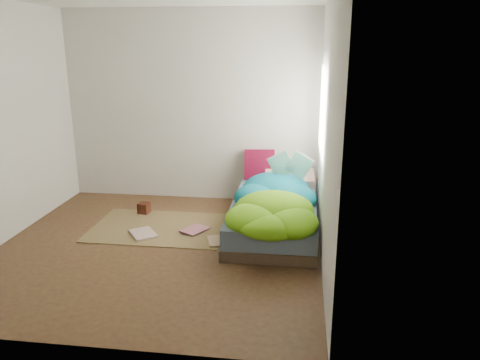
{
  "coord_description": "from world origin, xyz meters",
  "views": [
    {
      "loc": [
        1.49,
        -4.54,
        2.16
      ],
      "look_at": [
        0.81,
        0.75,
        0.58
      ],
      "focal_mm": 35.0,
      "sensor_mm": 36.0,
      "label": 1
    }
  ],
  "objects_px": {
    "floor_book_a": "(132,236)",
    "floor_book_b": "(188,228)",
    "open_book": "(291,157)",
    "bed": "(274,215)",
    "pillow_magenta": "(259,165)",
    "wooden_box": "(144,208)"
  },
  "relations": [
    {
      "from": "bed",
      "to": "open_book",
      "type": "bearing_deg",
      "value": 59.59
    },
    {
      "from": "floor_book_a",
      "to": "open_book",
      "type": "bearing_deg",
      "value": -11.84
    },
    {
      "from": "bed",
      "to": "floor_book_a",
      "type": "relative_size",
      "value": 5.78
    },
    {
      "from": "floor_book_b",
      "to": "open_book",
      "type": "bearing_deg",
      "value": 52.86
    },
    {
      "from": "wooden_box",
      "to": "floor_book_b",
      "type": "height_order",
      "value": "wooden_box"
    },
    {
      "from": "pillow_magenta",
      "to": "open_book",
      "type": "relative_size",
      "value": 0.92
    },
    {
      "from": "floor_book_a",
      "to": "floor_book_b",
      "type": "distance_m",
      "value": 0.66
    },
    {
      "from": "pillow_magenta",
      "to": "open_book",
      "type": "height_order",
      "value": "open_book"
    },
    {
      "from": "bed",
      "to": "wooden_box",
      "type": "distance_m",
      "value": 1.73
    },
    {
      "from": "pillow_magenta",
      "to": "open_book",
      "type": "bearing_deg",
      "value": -61.93
    },
    {
      "from": "bed",
      "to": "pillow_magenta",
      "type": "distance_m",
      "value": 1.02
    },
    {
      "from": "pillow_magenta",
      "to": "floor_book_a",
      "type": "distance_m",
      "value": 2.01
    },
    {
      "from": "open_book",
      "to": "floor_book_b",
      "type": "distance_m",
      "value": 1.5
    },
    {
      "from": "wooden_box",
      "to": "bed",
      "type": "bearing_deg",
      "value": -9.22
    },
    {
      "from": "floor_book_a",
      "to": "floor_book_b",
      "type": "relative_size",
      "value": 1.14
    },
    {
      "from": "open_book",
      "to": "bed",
      "type": "bearing_deg",
      "value": -117.99
    },
    {
      "from": "pillow_magenta",
      "to": "floor_book_a",
      "type": "relative_size",
      "value": 1.19
    },
    {
      "from": "wooden_box",
      "to": "floor_book_a",
      "type": "relative_size",
      "value": 0.39
    },
    {
      "from": "bed",
      "to": "open_book",
      "type": "relative_size",
      "value": 4.47
    },
    {
      "from": "floor_book_a",
      "to": "wooden_box",
      "type": "bearing_deg",
      "value": 62.47
    },
    {
      "from": "bed",
      "to": "floor_book_a",
      "type": "bearing_deg",
      "value": -162.47
    },
    {
      "from": "bed",
      "to": "floor_book_a",
      "type": "height_order",
      "value": "bed"
    }
  ]
}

